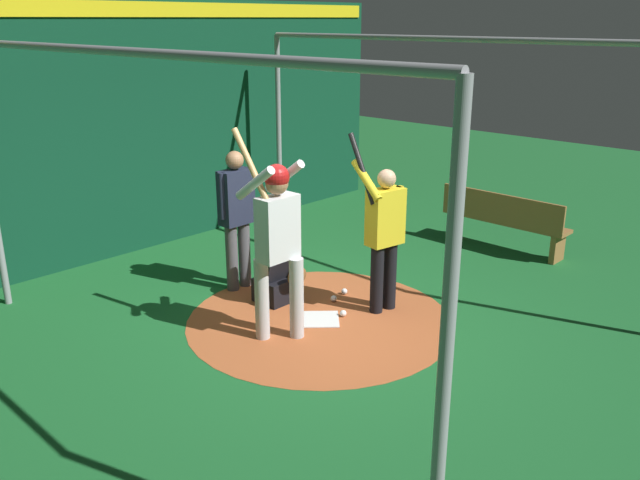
{
  "coord_description": "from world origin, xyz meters",
  "views": [
    {
      "loc": [
        4.64,
        -4.87,
        3.21
      ],
      "look_at": [
        0.0,
        0.0,
        0.95
      ],
      "focal_mm": 37.04,
      "sensor_mm": 36.0,
      "label": 1
    }
  ],
  "objects_px": {
    "catcher": "(277,273)",
    "bench": "(503,220)",
    "baseball_2": "(334,298)",
    "umpire": "(236,213)",
    "baseball_1": "(344,291)",
    "baseball_0": "(343,313)",
    "home_plate": "(320,319)",
    "visitor": "(384,231)",
    "batter": "(277,234)"
  },
  "relations": [
    {
      "from": "batter",
      "to": "bench",
      "type": "distance_m",
      "value": 4.23
    },
    {
      "from": "baseball_1",
      "to": "baseball_2",
      "type": "distance_m",
      "value": 0.26
    },
    {
      "from": "home_plate",
      "to": "bench",
      "type": "height_order",
      "value": "bench"
    },
    {
      "from": "baseball_2",
      "to": "bench",
      "type": "bearing_deg",
      "value": 81.01
    },
    {
      "from": "visitor",
      "to": "bench",
      "type": "bearing_deg",
      "value": 101.18
    },
    {
      "from": "bench",
      "to": "baseball_2",
      "type": "bearing_deg",
      "value": -98.99
    },
    {
      "from": "visitor",
      "to": "catcher",
      "type": "bearing_deg",
      "value": -136.76
    },
    {
      "from": "batter",
      "to": "bench",
      "type": "height_order",
      "value": "batter"
    },
    {
      "from": "baseball_2",
      "to": "catcher",
      "type": "bearing_deg",
      "value": -136.83
    },
    {
      "from": "batter",
      "to": "catcher",
      "type": "bearing_deg",
      "value": 137.8
    },
    {
      "from": "baseball_1",
      "to": "baseball_2",
      "type": "relative_size",
      "value": 1.0
    },
    {
      "from": "home_plate",
      "to": "umpire",
      "type": "xyz_separation_m",
      "value": [
        -1.4,
        -0.0,
        0.96
      ]
    },
    {
      "from": "umpire",
      "to": "batter",
      "type": "bearing_deg",
      "value": -23.41
    },
    {
      "from": "baseball_0",
      "to": "baseball_2",
      "type": "relative_size",
      "value": 1.0
    },
    {
      "from": "batter",
      "to": "baseball_2",
      "type": "relative_size",
      "value": 29.64
    },
    {
      "from": "umpire",
      "to": "visitor",
      "type": "distance_m",
      "value": 1.86
    },
    {
      "from": "home_plate",
      "to": "catcher",
      "type": "relative_size",
      "value": 0.45
    },
    {
      "from": "visitor",
      "to": "baseball_1",
      "type": "relative_size",
      "value": 27.48
    },
    {
      "from": "baseball_0",
      "to": "baseball_1",
      "type": "relative_size",
      "value": 1.0
    },
    {
      "from": "home_plate",
      "to": "batter",
      "type": "xyz_separation_m",
      "value": [
        -0.04,
        -0.59,
        1.14
      ]
    },
    {
      "from": "baseball_2",
      "to": "batter",
      "type": "bearing_deg",
      "value": -79.68
    },
    {
      "from": "visitor",
      "to": "baseball_0",
      "type": "xyz_separation_m",
      "value": [
        -0.19,
        -0.46,
        -0.92
      ]
    },
    {
      "from": "umpire",
      "to": "baseball_0",
      "type": "relative_size",
      "value": 23.42
    },
    {
      "from": "batter",
      "to": "catcher",
      "type": "height_order",
      "value": "batter"
    },
    {
      "from": "baseball_0",
      "to": "baseball_2",
      "type": "distance_m",
      "value": 0.43
    },
    {
      "from": "umpire",
      "to": "baseball_2",
      "type": "xyz_separation_m",
      "value": [
        1.16,
        0.48,
        -0.93
      ]
    },
    {
      "from": "visitor",
      "to": "baseball_1",
      "type": "distance_m",
      "value": 1.1
    },
    {
      "from": "catcher",
      "to": "home_plate",
      "type": "bearing_deg",
      "value": -1.93
    },
    {
      "from": "umpire",
      "to": "baseball_1",
      "type": "relative_size",
      "value": 23.42
    },
    {
      "from": "bench",
      "to": "baseball_2",
      "type": "distance_m",
      "value": 3.16
    },
    {
      "from": "baseball_1",
      "to": "bench",
      "type": "bearing_deg",
      "value": 79.23
    },
    {
      "from": "catcher",
      "to": "visitor",
      "type": "xyz_separation_m",
      "value": [
        1.04,
        0.68,
        0.6
      ]
    },
    {
      "from": "visitor",
      "to": "baseball_1",
      "type": "height_order",
      "value": "visitor"
    },
    {
      "from": "catcher",
      "to": "bench",
      "type": "bearing_deg",
      "value": 74.64
    },
    {
      "from": "umpire",
      "to": "visitor",
      "type": "height_order",
      "value": "visitor"
    },
    {
      "from": "home_plate",
      "to": "visitor",
      "type": "relative_size",
      "value": 0.21
    },
    {
      "from": "home_plate",
      "to": "baseball_2",
      "type": "relative_size",
      "value": 5.68
    },
    {
      "from": "umpire",
      "to": "baseball_0",
      "type": "distance_m",
      "value": 1.8
    },
    {
      "from": "baseball_0",
      "to": "baseball_1",
      "type": "distance_m",
      "value": 0.64
    },
    {
      "from": "catcher",
      "to": "bench",
      "type": "distance_m",
      "value": 3.68
    },
    {
      "from": "home_plate",
      "to": "bench",
      "type": "bearing_deg",
      "value": 85.87
    },
    {
      "from": "catcher",
      "to": "baseball_0",
      "type": "xyz_separation_m",
      "value": [
        0.85,
        0.22,
        -0.32
      ]
    },
    {
      "from": "bench",
      "to": "baseball_0",
      "type": "bearing_deg",
      "value": -92.23
    },
    {
      "from": "bench",
      "to": "baseball_2",
      "type": "relative_size",
      "value": 25.51
    },
    {
      "from": "catcher",
      "to": "baseball_1",
      "type": "height_order",
      "value": "catcher"
    },
    {
      "from": "home_plate",
      "to": "visitor",
      "type": "bearing_deg",
      "value": 65.63
    },
    {
      "from": "batter",
      "to": "baseball_1",
      "type": "distance_m",
      "value": 1.74
    },
    {
      "from": "catcher",
      "to": "batter",
      "type": "bearing_deg",
      "value": -42.2
    },
    {
      "from": "home_plate",
      "to": "visitor",
      "type": "height_order",
      "value": "visitor"
    },
    {
      "from": "bench",
      "to": "baseball_2",
      "type": "xyz_separation_m",
      "value": [
        -0.49,
        -3.09,
        -0.41
      ]
    }
  ]
}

